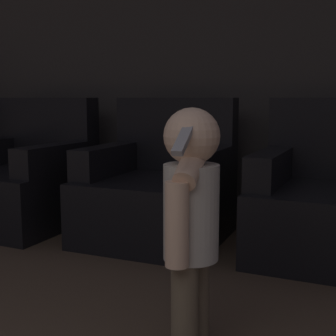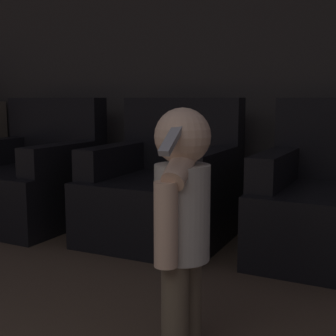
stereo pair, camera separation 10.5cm
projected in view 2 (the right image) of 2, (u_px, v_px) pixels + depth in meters
name	position (u px, v px, depth m)	size (l,w,h in m)	color
wall_back	(216.00, 50.00, 3.58)	(8.40, 0.05, 2.60)	#33302D
armchair_left	(31.00, 180.00, 3.54)	(0.95, 0.96, 0.94)	black
armchair_middle	(164.00, 191.00, 3.13)	(0.92, 0.93, 0.94)	black
person_toddler	(181.00, 213.00, 1.65)	(0.20, 0.35, 0.90)	brown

